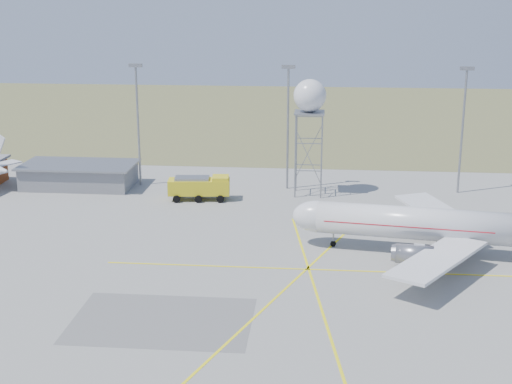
{
  "coord_description": "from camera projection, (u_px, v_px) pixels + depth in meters",
  "views": [
    {
      "loc": [
        -4.63,
        -49.06,
        31.69
      ],
      "look_at": [
        -12.84,
        40.0,
        6.56
      ],
      "focal_mm": 50.0,
      "sensor_mm": 36.0,
      "label": 1
    }
  ],
  "objects": [
    {
      "name": "grass_strip",
      "position": [
        338.0,
        116.0,
        189.4
      ],
      "size": [
        400.0,
        120.0,
        0.03
      ],
      "primitive_type": "cube",
      "color": "#585F34",
      "rests_on": "ground"
    },
    {
      "name": "building_grey",
      "position": [
        79.0,
        175.0,
        119.99
      ],
      "size": [
        19.0,
        10.0,
        3.9
      ],
      "color": "slate",
      "rests_on": "ground"
    },
    {
      "name": "mast_a",
      "position": [
        138.0,
        115.0,
        118.29
      ],
      "size": [
        2.2,
        0.5,
        20.5
      ],
      "color": "gray",
      "rests_on": "ground"
    },
    {
      "name": "mast_b",
      "position": [
        288.0,
        117.0,
        116.08
      ],
      "size": [
        2.2,
        0.5,
        20.5
      ],
      "color": "gray",
      "rests_on": "ground"
    },
    {
      "name": "mast_c",
      "position": [
        463.0,
        120.0,
        113.61
      ],
      "size": [
        2.2,
        0.5,
        20.5
      ],
      "color": "gray",
      "rests_on": "ground"
    },
    {
      "name": "airliner_main",
      "position": [
        430.0,
        225.0,
        88.47
      ],
      "size": [
        36.45,
        35.16,
        12.41
      ],
      "rotation": [
        0.0,
        0.0,
        3.0
      ],
      "color": "silver",
      "rests_on": "ground"
    },
    {
      "name": "radar_tower",
      "position": [
        309.0,
        131.0,
        113.13
      ],
      "size": [
        5.15,
        5.15,
        18.65
      ],
      "color": "gray",
      "rests_on": "ground"
    },
    {
      "name": "fire_truck",
      "position": [
        201.0,
        188.0,
        112.35
      ],
      "size": [
        9.87,
        4.58,
        3.84
      ],
      "rotation": [
        0.0,
        0.0,
        0.09
      ],
      "color": "gold",
      "rests_on": "ground"
    }
  ]
}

